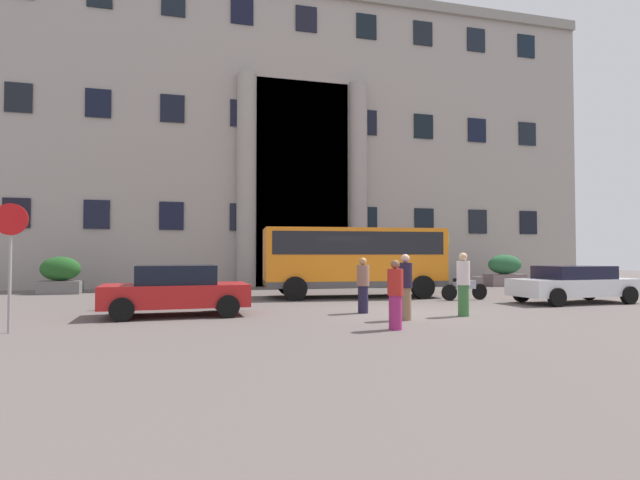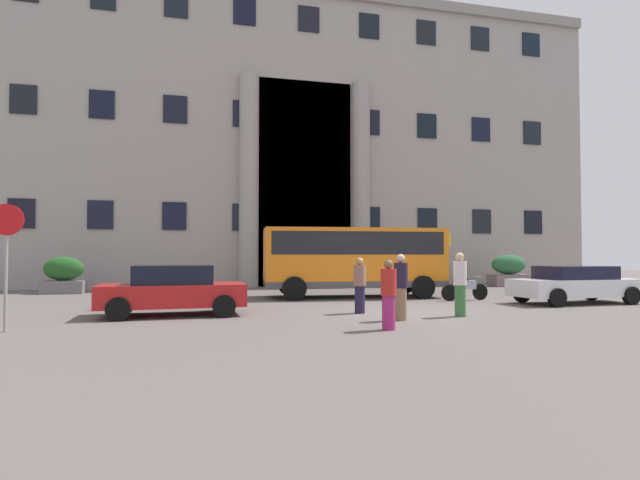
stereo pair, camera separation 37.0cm
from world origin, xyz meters
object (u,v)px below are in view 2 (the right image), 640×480
object	(u,v)px
motorcycle_far_end	(464,288)
pedestrian_child_trailing	(460,284)
hedge_planter_far_west	(64,276)
parked_sedan_far	(173,290)
orange_minibus	(353,256)
bus_stop_sign	(446,256)
stop_sign_side_street	(6,242)
hedge_planter_east	(509,271)
scooter_by_planter	(130,294)
pedestrian_woman_with_bag	(389,295)
pedestrian_woman_dark_dress	(401,287)
pedestrian_man_crossing	(360,285)
parked_estate_mid	(575,284)
hedge_planter_far_east	(397,274)

from	to	relation	value
motorcycle_far_end	pedestrian_child_trailing	world-z (taller)	pedestrian_child_trailing
hedge_planter_far_west	parked_sedan_far	size ratio (longest dim) A/B	0.43
orange_minibus	pedestrian_child_trailing	distance (m)	6.80
bus_stop_sign	pedestrian_child_trailing	size ratio (longest dim) A/B	1.53
orange_minibus	stop_sign_side_street	bearing A→B (deg)	-140.91
hedge_planter_east	hedge_planter_far_west	bearing A→B (deg)	179.47
hedge_planter_far_west	scooter_by_planter	xyz separation A→B (m)	(3.70, -7.30, -0.32)
parked_sedan_far	pedestrian_woman_with_bag	bearing A→B (deg)	-41.07
pedestrian_woman_dark_dress	orange_minibus	bearing A→B (deg)	-118.70
hedge_planter_far_west	motorcycle_far_end	size ratio (longest dim) A/B	0.90
orange_minibus	pedestrian_woman_with_bag	world-z (taller)	orange_minibus
bus_stop_sign	motorcycle_far_end	bearing A→B (deg)	-108.76
hedge_planter_east	motorcycle_far_end	size ratio (longest dim) A/B	1.10
hedge_planter_east	pedestrian_man_crossing	bearing A→B (deg)	-139.82
orange_minibus	pedestrian_woman_dark_dress	bearing A→B (deg)	-92.32
orange_minibus	pedestrian_woman_with_bag	distance (m)	8.76
bus_stop_sign	pedestrian_man_crossing	size ratio (longest dim) A/B	1.67
motorcycle_far_end	pedestrian_woman_dark_dress	bearing A→B (deg)	-136.41
scooter_by_planter	pedestrian_woman_dark_dress	xyz separation A→B (m)	(7.23, -4.56, 0.41)
parked_estate_mid	stop_sign_side_street	xyz separation A→B (m)	(-16.95, -2.53, 1.31)
parked_estate_mid	pedestrian_woman_with_bag	size ratio (longest dim) A/B	2.84
stop_sign_side_street	pedestrian_woman_with_bag	size ratio (longest dim) A/B	1.78
bus_stop_sign	hedge_planter_far_east	size ratio (longest dim) A/B	1.84
stop_sign_side_street	hedge_planter_far_west	bearing A→B (deg)	98.08
hedge_planter_far_west	pedestrian_woman_dark_dress	size ratio (longest dim) A/B	1.00
parked_estate_mid	pedestrian_woman_dark_dress	xyz separation A→B (m)	(-7.68, -2.71, 0.18)
orange_minibus	pedestrian_woman_dark_dress	world-z (taller)	orange_minibus
parked_estate_mid	pedestrian_man_crossing	bearing A→B (deg)	-175.34
bus_stop_sign	hedge_planter_east	world-z (taller)	bus_stop_sign
orange_minibus	motorcycle_far_end	distance (m)	4.45
parked_sedan_far	pedestrian_woman_dark_dress	distance (m)	6.35
scooter_by_planter	pedestrian_man_crossing	distance (m)	7.25
parked_estate_mid	stop_sign_side_street	distance (m)	17.19
orange_minibus	hedge_planter_far_west	distance (m)	12.82
hedge_planter_east	parked_estate_mid	world-z (taller)	hedge_planter_east
hedge_planter_far_east	pedestrian_child_trailing	world-z (taller)	pedestrian_child_trailing
motorcycle_far_end	pedestrian_man_crossing	distance (m)	5.88
pedestrian_woman_dark_dress	pedestrian_woman_with_bag	xyz separation A→B (m)	(-0.92, -1.47, -0.07)
bus_stop_sign	hedge_planter_far_east	world-z (taller)	bus_stop_sign
stop_sign_side_street	pedestrian_woman_with_bag	distance (m)	8.60
parked_sedan_far	pedestrian_woman_with_bag	world-z (taller)	pedestrian_woman_with_bag
orange_minibus	scooter_by_planter	bearing A→B (deg)	-157.92
orange_minibus	parked_sedan_far	bearing A→B (deg)	-140.99
pedestrian_man_crossing	parked_sedan_far	bearing A→B (deg)	-88.93
stop_sign_side_street	pedestrian_child_trailing	size ratio (longest dim) A/B	1.61
motorcycle_far_end	parked_sedan_far	bearing A→B (deg)	-170.64
parked_estate_mid	stop_sign_side_street	size ratio (longest dim) A/B	1.59
hedge_planter_east	parked_sedan_far	bearing A→B (deg)	-151.74
bus_stop_sign	motorcycle_far_end	distance (m)	4.22
hedge_planter_east	pedestrian_woman_with_bag	xyz separation A→B (m)	(-12.10, -13.12, -0.03)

